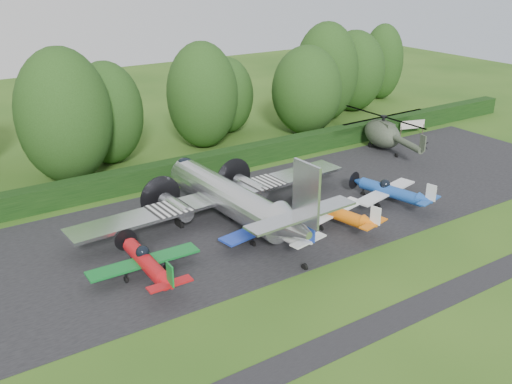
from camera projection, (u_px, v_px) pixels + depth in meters
ground at (334, 272)px, 38.21m from camera, size 160.00×160.00×0.00m
apron at (253, 218)px, 45.95m from camera, size 70.00×18.00×0.01m
taxiway_verge at (400, 316)px, 33.57m from camera, size 70.00×2.00×0.00m
hedgerow at (191, 177)px, 54.45m from camera, size 90.00×1.60×2.00m
transport_plane at (229, 197)px, 44.36m from camera, size 24.68×18.93×7.91m
light_plane_red at (147, 262)px, 36.99m from camera, size 7.55×7.94×2.90m
light_plane_white at (270, 226)px, 41.82m from camera, size 7.88×8.29×3.03m
light_plane_orange at (335, 212)px, 44.21m from camera, size 7.34×7.72×2.82m
light_plane_blue at (391, 191)px, 48.16m from camera, size 7.38×7.76×2.84m
helicopter at (383, 131)px, 61.58m from camera, size 11.58×13.56×3.73m
sign_board at (412, 125)px, 66.74m from camera, size 3.12×0.12×1.76m
tree_1 at (64, 116)px, 51.26m from camera, size 8.54×8.54×12.45m
tree_2 at (307, 90)px, 65.96m from camera, size 8.13×8.13×10.29m
tree_3 at (382, 62)px, 82.23m from camera, size 5.88×5.88×10.74m
tree_4 at (202, 95)px, 61.07m from camera, size 7.67×7.67×11.45m
tree_5 at (107, 113)px, 56.38m from camera, size 7.20×7.20×10.31m
tree_6 at (227, 96)px, 66.65m from camera, size 6.18×6.18×8.86m
tree_8 at (326, 72)px, 71.07m from camera, size 7.97×7.97×12.27m
tree_10 at (354, 71)px, 75.87m from camera, size 8.11×8.11×10.68m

